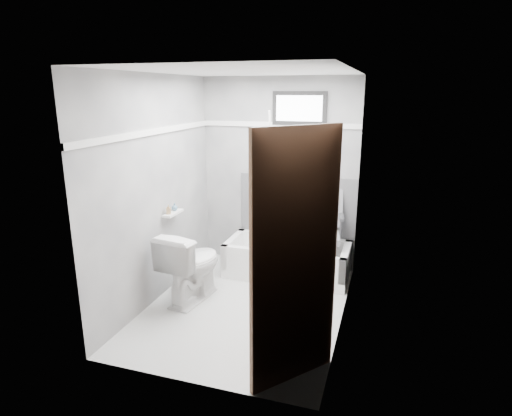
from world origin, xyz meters
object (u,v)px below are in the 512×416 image
at_px(soap_bottle_a, 169,209).
at_px(soap_bottle_b, 175,207).
at_px(bathtub, 287,259).
at_px(door, 322,282).
at_px(toilet, 192,265).
at_px(office_chair, 320,230).

relative_size(soap_bottle_a, soap_bottle_b, 1.26).
bearing_deg(bathtub, soap_bottle_a, -145.36).
distance_m(bathtub, door, 2.47).
bearing_deg(soap_bottle_a, toilet, -22.26).
height_order(door, soap_bottle_b, door).
xyz_separation_m(bathtub, soap_bottle_a, (-1.16, -0.80, 0.76)).
bearing_deg(soap_bottle_a, bathtub, 34.64).
relative_size(bathtub, soap_bottle_a, 13.84).
distance_m(toilet, door, 2.13).
distance_m(bathtub, soap_bottle_b, 1.53).
distance_m(office_chair, soap_bottle_a, 1.80).
xyz_separation_m(bathtub, toilet, (-0.84, -0.93, 0.19)).
xyz_separation_m(office_chair, toilet, (-1.22, -0.98, -0.21)).
height_order(bathtub, soap_bottle_b, soap_bottle_b).
distance_m(bathtub, soap_bottle_a, 1.60).
relative_size(office_chair, soap_bottle_b, 11.29).
height_order(soap_bottle_a, soap_bottle_b, soap_bottle_a).
distance_m(bathtub, office_chair, 0.55).
height_order(bathtub, soap_bottle_a, soap_bottle_a).
xyz_separation_m(bathtub, soap_bottle_b, (-1.16, -0.66, 0.75)).
relative_size(toilet, soap_bottle_b, 9.33).
relative_size(office_chair, door, 0.49).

